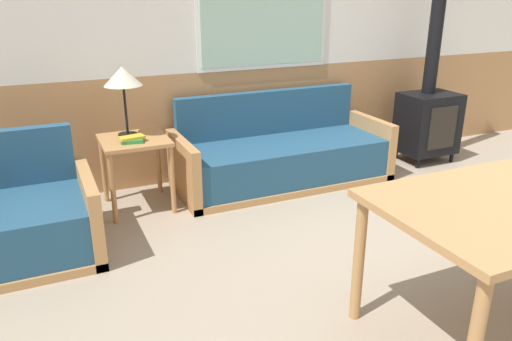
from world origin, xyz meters
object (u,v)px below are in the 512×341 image
object	(u,v)px
side_table	(135,151)
wood_stove	(430,101)
table_lamp	(123,79)
armchair	(34,221)
couch	(282,157)

from	to	relation	value
side_table	wood_stove	size ratio (longest dim) A/B	0.23
side_table	table_lamp	xyz separation A→B (m)	(-0.03, 0.09, 0.57)
armchair	wood_stove	bearing A→B (deg)	-5.60
table_lamp	wood_stove	xyz separation A→B (m)	(3.03, -0.12, -0.42)
couch	table_lamp	world-z (taller)	table_lamp
couch	side_table	world-z (taller)	couch
side_table	table_lamp	distance (m)	0.58
wood_stove	couch	bearing A→B (deg)	178.24
armchair	table_lamp	xyz separation A→B (m)	(0.77, 0.59, 0.81)
table_lamp	wood_stove	world-z (taller)	wood_stove
armchair	side_table	xyz separation A→B (m)	(0.80, 0.50, 0.25)
couch	table_lamp	bearing A→B (deg)	177.12
side_table	table_lamp	bearing A→B (deg)	107.80
couch	armchair	distance (m)	2.20
couch	wood_stove	bearing A→B (deg)	-1.76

